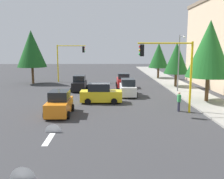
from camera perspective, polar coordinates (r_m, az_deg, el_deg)
The scene contains 16 objects.
ground_plane at distance 27.50m, azimuth -2.08°, elevation -2.08°, with size 120.00×120.00×0.00m, color #353538.
sidewalk_kerb at distance 33.88m, azimuth 16.16°, elevation -0.15°, with size 80.00×4.00×0.15m, color gray.
lane_arrow_near at distance 16.76m, azimuth -13.39°, elevation -9.87°, with size 2.40×1.10×1.10m.
traffic_signal_near_left at distance 21.61m, azimuth 13.00°, elevation 5.82°, with size 0.36×4.59×5.97m.
traffic_signal_far_right at distance 41.46m, azimuth -9.72°, elevation 7.46°, with size 0.36×4.59×5.91m.
street_lamp_curbside at distance 31.77m, azimuth 14.98°, elevation 7.05°, with size 2.15×0.28×7.00m.
tree_opposite_side at distance 40.64m, azimuth -17.64°, elevation 8.71°, with size 4.41×4.41×8.06m.
tree_roadside_near at distance 26.85m, azimuth 21.04°, elevation 8.50°, with size 4.44×4.44×8.13m.
tree_roadside_mid at distance 36.22m, azimuth 14.30°, elevation 6.82°, with size 3.40×3.40×6.17m.
tree_roadside_far at distance 45.84m, azimuth 10.44°, elevation 7.53°, with size 3.46×3.46×6.29m.
car_white at distance 29.14m, azimuth 3.57°, elevation 0.35°, with size 4.08×2.00×1.98m.
car_orange at distance 21.28m, azimuth -11.73°, elevation -3.20°, with size 3.92×2.03×1.98m.
car_yellow at distance 25.38m, azimuth -2.56°, elevation -0.99°, with size 1.98×4.12×1.98m.
car_black at distance 32.69m, azimuth -7.32°, elevation 1.27°, with size 3.68×1.94×1.98m.
car_red at distance 35.43m, azimuth 2.55°, elevation 1.96°, with size 4.05×2.03×1.98m.
pedestrian_crossing at distance 22.67m, azimuth 14.81°, elevation -2.52°, with size 0.40×0.24×1.70m.
Camera 1 is at (26.95, 0.59, 5.46)m, focal length 40.70 mm.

